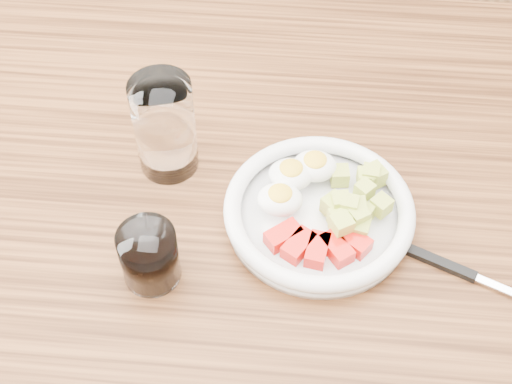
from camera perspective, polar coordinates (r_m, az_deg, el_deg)
dining_table at (r=0.95m, az=0.55°, el=-5.38°), size 1.50×0.90×0.77m
bowl at (r=0.85m, az=5.04°, el=-1.36°), size 0.23×0.23×0.05m
fork at (r=0.85m, az=15.98°, el=-6.09°), size 0.18×0.09×0.01m
water_glass at (r=0.88m, az=-7.32°, el=5.21°), size 0.08×0.08×0.13m
coffee_glass at (r=0.80m, az=-8.54°, el=-5.10°), size 0.07×0.07×0.07m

